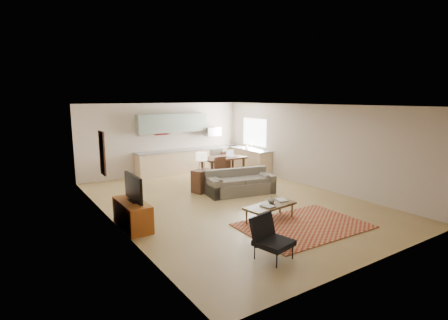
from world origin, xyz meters
TOP-DOWN VIEW (x-y plane):
  - room at (0.00, 0.00)m, footprint 9.00×9.00m
  - kitchen_counter_back at (0.90, 4.18)m, footprint 4.26×0.64m
  - kitchen_counter_right at (2.93, 3.00)m, footprint 0.64×2.26m
  - kitchen_range at (2.00, 4.18)m, footprint 0.62×0.62m
  - kitchen_microwave at (2.00, 4.20)m, footprint 0.62×0.40m
  - upper_cabinets at (0.30, 4.33)m, footprint 2.80×0.34m
  - window_right at (3.23, 3.00)m, footprint 0.02×1.40m
  - wall_art_left at (-3.21, 0.90)m, footprint 0.06×0.42m
  - triptych at (-0.10, 4.47)m, footprint 1.70×0.04m
  - rug at (0.31, -2.53)m, footprint 2.87×2.03m
  - sofa at (0.72, 0.48)m, footprint 2.27×1.31m
  - coffee_table at (-0.10, -1.84)m, footprint 1.40×0.69m
  - book_a at (-0.36, -1.93)m, footprint 0.29×0.35m
  - book_b at (0.26, -1.69)m, footprint 0.37×0.42m
  - vase at (0.00, -1.77)m, footprint 0.18×0.18m
  - armchair at (-1.36, -3.41)m, footprint 0.82×0.82m
  - tv_credenza at (-2.98, -0.45)m, footprint 0.51×1.32m
  - tv at (-2.92, -0.45)m, footprint 0.10×1.02m
  - console_table at (-0.15, 1.32)m, footprint 0.70×0.57m
  - table_lamp at (-0.15, 1.32)m, footprint 0.44×0.44m
  - dining_table at (1.40, 2.48)m, footprint 1.58×0.93m
  - dining_chair_near at (0.94, 1.80)m, footprint 0.46×0.48m
  - dining_chair_far at (1.85, 3.17)m, footprint 0.44×0.46m
  - laptop at (1.71, 2.38)m, footprint 0.34×0.26m
  - soap_bottle at (2.83, 2.98)m, footprint 0.11×0.11m

SIDE VIEW (x-z plane):
  - rug at x=0.31m, z-range 0.00..0.02m
  - coffee_table at x=-0.10m, z-range 0.00..0.41m
  - tv_credenza at x=-2.98m, z-range 0.00..0.61m
  - console_table at x=-0.15m, z-range 0.00..0.70m
  - sofa at x=0.72m, z-range 0.00..0.74m
  - armchair at x=-1.36m, z-range 0.00..0.78m
  - dining_table at x=1.40m, z-range 0.00..0.79m
  - book_b at x=0.26m, z-range 0.40..0.43m
  - book_a at x=-0.36m, z-range 0.40..0.43m
  - dining_chair_far at x=1.85m, z-range 0.00..0.90m
  - kitchen_range at x=2.00m, z-range 0.00..0.90m
  - dining_chair_near at x=0.94m, z-range 0.00..0.92m
  - kitchen_counter_back at x=0.90m, z-range 0.00..0.92m
  - kitchen_counter_right at x=2.93m, z-range 0.00..0.92m
  - vase at x=0.00m, z-range 0.40..0.58m
  - tv at x=-2.92m, z-range 0.61..1.22m
  - laptop at x=1.71m, z-range 0.79..1.04m
  - table_lamp at x=-0.15m, z-range 0.70..1.26m
  - soap_bottle at x=2.83m, z-range 0.92..1.11m
  - room at x=0.00m, z-range -3.15..5.85m
  - kitchen_microwave at x=2.00m, z-range 1.38..1.73m
  - window_right at x=3.23m, z-range 1.02..2.08m
  - wall_art_left at x=-3.21m, z-range 1.00..2.10m
  - triptych at x=-0.10m, z-range 1.50..2.00m
  - upper_cabinets at x=0.30m, z-range 1.60..2.30m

